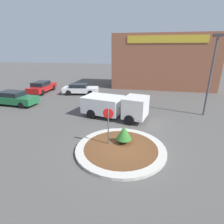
{
  "coord_description": "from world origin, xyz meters",
  "views": [
    {
      "loc": [
        1.26,
        -8.68,
        5.51
      ],
      "look_at": [
        -1.04,
        2.6,
        1.33
      ],
      "focal_mm": 28.0,
      "sensor_mm": 36.0,
      "label": 1
    }
  ],
  "objects_px": {
    "parked_sedan_white": "(80,89)",
    "parked_sedan_green": "(14,98)",
    "stop_sign": "(108,121)",
    "light_pole": "(212,71)",
    "utility_truck": "(115,105)",
    "parked_sedan_red": "(42,87)"
  },
  "relations": [
    {
      "from": "parked_sedan_white",
      "to": "parked_sedan_green",
      "type": "bearing_deg",
      "value": -140.26
    },
    {
      "from": "stop_sign",
      "to": "parked_sedan_white",
      "type": "xyz_separation_m",
      "value": [
        -6.33,
        11.78,
        -0.95
      ]
    },
    {
      "from": "light_pole",
      "to": "utility_truck",
      "type": "bearing_deg",
      "value": -164.14
    },
    {
      "from": "stop_sign",
      "to": "utility_truck",
      "type": "distance_m",
      "value": 4.72
    },
    {
      "from": "parked_sedan_green",
      "to": "light_pole",
      "type": "xyz_separation_m",
      "value": [
        18.4,
        0.74,
        3.13
      ]
    },
    {
      "from": "stop_sign",
      "to": "parked_sedan_green",
      "type": "height_order",
      "value": "stop_sign"
    },
    {
      "from": "parked_sedan_red",
      "to": "light_pole",
      "type": "bearing_deg",
      "value": -106.95
    },
    {
      "from": "parked_sedan_white",
      "to": "stop_sign",
      "type": "bearing_deg",
      "value": -70.88
    },
    {
      "from": "utility_truck",
      "to": "light_pole",
      "type": "bearing_deg",
      "value": 28.09
    },
    {
      "from": "utility_truck",
      "to": "stop_sign",
      "type": "bearing_deg",
      "value": -71.77
    },
    {
      "from": "parked_sedan_red",
      "to": "parked_sedan_green",
      "type": "bearing_deg",
      "value": -179.05
    },
    {
      "from": "parked_sedan_white",
      "to": "parked_sedan_green",
      "type": "height_order",
      "value": "parked_sedan_green"
    },
    {
      "from": "utility_truck",
      "to": "parked_sedan_green",
      "type": "relative_size",
      "value": 1.18
    },
    {
      "from": "parked_sedan_green",
      "to": "parked_sedan_red",
      "type": "bearing_deg",
      "value": 97.16
    },
    {
      "from": "light_pole",
      "to": "stop_sign",
      "type": "bearing_deg",
      "value": -136.1
    },
    {
      "from": "utility_truck",
      "to": "parked_sedan_red",
      "type": "distance_m",
      "value": 13.16
    },
    {
      "from": "utility_truck",
      "to": "light_pole",
      "type": "relative_size",
      "value": 0.86
    },
    {
      "from": "stop_sign",
      "to": "parked_sedan_white",
      "type": "relative_size",
      "value": 0.52
    },
    {
      "from": "parked_sedan_white",
      "to": "parked_sedan_green",
      "type": "distance_m",
      "value": 7.58
    },
    {
      "from": "parked_sedan_white",
      "to": "light_pole",
      "type": "relative_size",
      "value": 0.7
    },
    {
      "from": "stop_sign",
      "to": "light_pole",
      "type": "height_order",
      "value": "light_pole"
    },
    {
      "from": "utility_truck",
      "to": "light_pole",
      "type": "distance_m",
      "value": 8.35
    }
  ]
}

